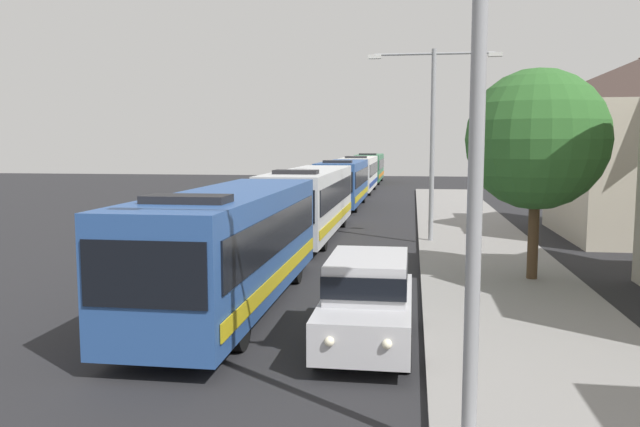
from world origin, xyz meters
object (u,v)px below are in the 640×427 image
Objects in this scene: streetlamp_near at (478,78)px; roadside_tree at (537,140)px; bus_rear at (370,167)px; streetlamp_mid at (433,125)px; white_suv at (368,297)px; bus_middle at (343,182)px; bus_second_in_line at (311,200)px; bus_lead at (232,243)px; bus_fourth_in_line at (359,173)px.

streetlamp_near reaches higher than roadside_tree.
streetlamp_mid is at bearing -82.56° from bus_rear.
bus_middle is at bearing 97.26° from white_suv.
bus_second_in_line is 1.55× the size of streetlamp_mid.
streetlamp_near is 1.28× the size of roadside_tree.
roadside_tree reaches higher than bus_lead.
bus_fourth_in_line is 1.46× the size of streetlamp_mid.
bus_lead is 1.73× the size of roadside_tree.
white_suv is at bearing 109.64° from streetlamp_near.
roadside_tree reaches higher than bus_rear.
streetlamp_near is at bearing -83.41° from bus_fourth_in_line.
white_suv is (3.70, -15.36, -0.66)m from bus_second_in_line.
streetlamp_mid is at bearing 111.40° from roadside_tree.
bus_lead is 13.04m from streetlamp_mid.
white_suv is at bearing -86.18° from bus_rear.
roadside_tree is (8.26, -48.67, 2.68)m from bus_rear.
bus_rear is at bearing 90.00° from bus_lead.
streetlamp_near is at bearing -74.99° from bus_second_in_line.
streetlamp_mid reaches higher than bus_lead.
bus_second_in_line is 1.12× the size of bus_rear.
bus_lead is 52.75m from bus_rear.
bus_lead is 1.37× the size of streetlamp_mid.
bus_rear is 55.50m from white_suv.
streetlamp_near is at bearing -90.00° from streetlamp_mid.
bus_second_in_line and bus_rear have the same top height.
streetlamp_near is (5.40, -46.73, 3.40)m from bus_fourth_in_line.
roadside_tree reaches higher than white_suv.
white_suv is at bearing -35.32° from bus_lead.
streetlamp_mid reaches higher than bus_middle.
bus_fourth_in_line is (0.00, 39.35, 0.00)m from bus_lead.
bus_middle and bus_rear have the same top height.
bus_rear is 60.47m from streetlamp_near.
streetlamp_mid is (0.00, 18.77, -0.06)m from streetlamp_near.
bus_middle is 29.27m from white_suv.
streetlamp_near is (5.40, -60.14, 3.40)m from bus_rear.
bus_middle is 2.33× the size of white_suv.
white_suv is (3.70, -2.62, -0.66)m from bus_lead.
bus_lead is 1.35× the size of streetlamp_near.
streetlamp_near is (5.40, -33.80, 3.41)m from bus_middle.
bus_rear reaches higher than white_suv.
bus_middle is at bearing -90.00° from bus_fourth_in_line.
streetlamp_mid is 1.26× the size of roadside_tree.
bus_lead is 9.76m from streetlamp_near.
bus_lead is at bearing -90.00° from bus_rear.
roadside_tree is (8.26, -35.26, 2.68)m from bus_fourth_in_line.
white_suv is at bearing -82.74° from bus_middle.
streetlamp_mid is (5.40, -1.36, 3.35)m from bus_second_in_line.
white_suv is 0.74× the size of roadside_tree.
bus_fourth_in_line is at bearing 103.18° from roadside_tree.
bus_lead is at bearing 126.17° from streetlamp_near.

